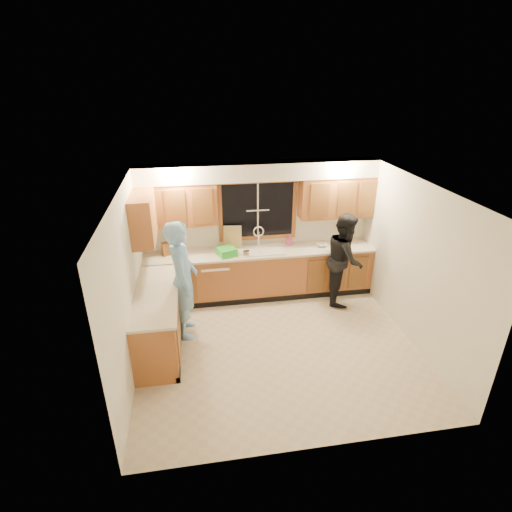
{
  "coord_description": "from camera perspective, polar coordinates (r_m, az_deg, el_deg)",
  "views": [
    {
      "loc": [
        -1.15,
        -4.95,
        3.89
      ],
      "look_at": [
        -0.24,
        0.65,
        1.26
      ],
      "focal_mm": 28.0,
      "sensor_mm": 36.0,
      "label": 1
    }
  ],
  "objects": [
    {
      "name": "floor",
      "position": [
        6.4,
        3.1,
        -12.64
      ],
      "size": [
        4.2,
        4.2,
        0.0
      ],
      "primitive_type": "plane",
      "color": "beige",
      "rests_on": "ground"
    },
    {
      "name": "ceiling",
      "position": [
        5.27,
        3.72,
        9.48
      ],
      "size": [
        4.2,
        4.2,
        0.0
      ],
      "primitive_type": "plane",
      "rotation": [
        3.14,
        0.0,
        0.0
      ],
      "color": "white"
    },
    {
      "name": "wall_back",
      "position": [
        7.43,
        0.23,
        4.03
      ],
      "size": [
        4.2,
        0.0,
        4.2
      ],
      "primitive_type": "plane",
      "rotation": [
        1.57,
        0.0,
        0.0
      ],
      "color": "white",
      "rests_on": "ground"
    },
    {
      "name": "wall_left",
      "position": [
        5.69,
        -17.8,
        -4.13
      ],
      "size": [
        0.0,
        3.8,
        3.8
      ],
      "primitive_type": "plane",
      "rotation": [
        1.57,
        0.0,
        1.57
      ],
      "color": "white",
      "rests_on": "ground"
    },
    {
      "name": "wall_right",
      "position": [
        6.48,
        21.82,
        -1.09
      ],
      "size": [
        0.0,
        3.8,
        3.8
      ],
      "primitive_type": "plane",
      "rotation": [
        1.57,
        0.0,
        -1.57
      ],
      "color": "white",
      "rests_on": "ground"
    },
    {
      "name": "base_cabinets_back",
      "position": [
        7.49,
        0.6,
        -2.58
      ],
      "size": [
        4.2,
        0.6,
        0.88
      ],
      "primitive_type": "cube",
      "color": "#AD6332",
      "rests_on": "ground"
    },
    {
      "name": "base_cabinets_left",
      "position": [
        6.36,
        -13.77,
        -8.86
      ],
      "size": [
        0.6,
        1.9,
        0.88
      ],
      "primitive_type": "cube",
      "color": "#AD6332",
      "rests_on": "ground"
    },
    {
      "name": "countertop_back",
      "position": [
        7.28,
        0.64,
        0.58
      ],
      "size": [
        4.2,
        0.63,
        0.04
      ],
      "primitive_type": "cube",
      "color": "beige",
      "rests_on": "base_cabinets_back"
    },
    {
      "name": "countertop_left",
      "position": [
        6.12,
        -14.07,
        -5.25
      ],
      "size": [
        0.63,
        1.9,
        0.04
      ],
      "primitive_type": "cube",
      "color": "beige",
      "rests_on": "base_cabinets_left"
    },
    {
      "name": "upper_cabinets_left",
      "position": [
        7.0,
        -11.2,
        7.21
      ],
      "size": [
        1.35,
        0.33,
        0.75
      ],
      "primitive_type": "cube",
      "color": "#AD6332",
      "rests_on": "wall_back"
    },
    {
      "name": "upper_cabinets_right",
      "position": [
        7.46,
        11.44,
        8.27
      ],
      "size": [
        1.35,
        0.33,
        0.75
      ],
      "primitive_type": "cube",
      "color": "#AD6332",
      "rests_on": "wall_back"
    },
    {
      "name": "upper_cabinets_return",
      "position": [
        6.46,
        -15.82,
        5.23
      ],
      "size": [
        0.33,
        0.9,
        0.75
      ],
      "primitive_type": "cube",
      "color": "#AD6332",
      "rests_on": "wall_left"
    },
    {
      "name": "soffit",
      "position": [
        6.95,
        0.49,
        12.03
      ],
      "size": [
        4.2,
        0.35,
        0.3
      ],
      "primitive_type": "cube",
      "color": "white",
      "rests_on": "wall_back"
    },
    {
      "name": "window_frame",
      "position": [
        7.3,
        0.25,
        6.57
      ],
      "size": [
        1.44,
        0.03,
        1.14
      ],
      "color": "black",
      "rests_on": "wall_back"
    },
    {
      "name": "sink",
      "position": [
        7.31,
        0.61,
        0.39
      ],
      "size": [
        0.86,
        0.52,
        0.57
      ],
      "color": "white",
      "rests_on": "countertop_back"
    },
    {
      "name": "dishwasher",
      "position": [
        7.41,
        -5.88,
        -3.3
      ],
      "size": [
        0.6,
        0.56,
        0.82
      ],
      "primitive_type": "cube",
      "color": "white",
      "rests_on": "floor"
    },
    {
      "name": "stove",
      "position": [
        5.89,
        -14.1,
        -11.83
      ],
      "size": [
        0.58,
        0.75,
        0.9
      ],
      "primitive_type": "cube",
      "color": "white",
      "rests_on": "floor"
    },
    {
      "name": "man",
      "position": [
        6.28,
        -10.43,
        -3.39
      ],
      "size": [
        0.49,
        0.72,
        1.93
      ],
      "primitive_type": "imported",
      "rotation": [
        0.0,
        0.0,
        1.62
      ],
      "color": "#7EB5EE",
      "rests_on": "floor"
    },
    {
      "name": "woman",
      "position": [
        7.33,
        12.52,
        -0.39
      ],
      "size": [
        0.85,
        0.97,
        1.68
      ],
      "primitive_type": "imported",
      "rotation": [
        0.0,
        0.0,
        1.27
      ],
      "color": "black",
      "rests_on": "floor"
    },
    {
      "name": "knife_block",
      "position": [
        7.23,
        -12.79,
        0.97
      ],
      "size": [
        0.17,
        0.16,
        0.24
      ],
      "primitive_type": "cube",
      "rotation": [
        0.0,
        0.0,
        0.5
      ],
      "color": "brown",
      "rests_on": "countertop_back"
    },
    {
      "name": "cutting_board",
      "position": [
        7.29,
        -3.38,
        2.64
      ],
      "size": [
        0.34,
        0.16,
        0.43
      ],
      "primitive_type": "cube",
      "rotation": [
        -0.21,
        0.0,
        -0.14
      ],
      "color": "tan",
      "rests_on": "countertop_back"
    },
    {
      "name": "dish_crate",
      "position": [
        7.09,
        -4.21,
        0.61
      ],
      "size": [
        0.37,
        0.36,
        0.14
      ],
      "primitive_type": "cube",
      "rotation": [
        0.0,
        0.0,
        0.35
      ],
      "color": "green",
      "rests_on": "countertop_back"
    },
    {
      "name": "soap_bottle",
      "position": [
        7.52,
        4.78,
        2.25
      ],
      "size": [
        0.11,
        0.11,
        0.19
      ],
      "primitive_type": "imported",
      "rotation": [
        0.0,
        0.0,
        0.34
      ],
      "color": "#E1558D",
      "rests_on": "countertop_back"
    },
    {
      "name": "bowl",
      "position": [
        7.56,
        9.35,
        1.56
      ],
      "size": [
        0.2,
        0.2,
        0.05
      ],
      "primitive_type": "imported",
      "rotation": [
        0.0,
        0.0,
        0.04
      ],
      "color": "silver",
      "rests_on": "countertop_back"
    },
    {
      "name": "can_left",
      "position": [
        7.02,
        -1.21,
        0.33
      ],
      "size": [
        0.08,
        0.08,
        0.12
      ],
      "primitive_type": "cylinder",
      "rotation": [
        0.0,
        0.0,
        0.22
      ],
      "color": "#B6AA8C",
      "rests_on": "countertop_back"
    },
    {
      "name": "can_right",
      "position": [
        7.03,
        -1.64,
        0.32
      ],
      "size": [
        0.06,
        0.06,
        0.11
      ],
      "primitive_type": "cylinder",
      "rotation": [
        0.0,
        0.0,
        -0.02
      ],
      "color": "#B6AA8C",
      "rests_on": "countertop_back"
    }
  ]
}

